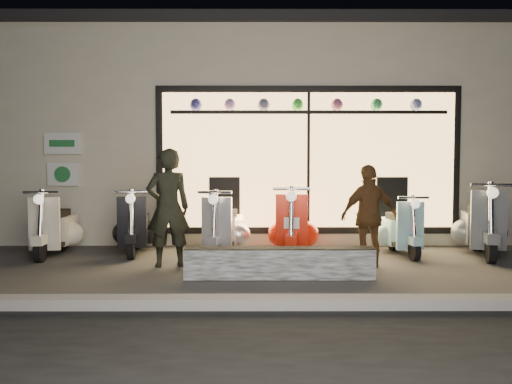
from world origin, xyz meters
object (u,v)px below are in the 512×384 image
graffiti_barrier (279,263)px  scooter_silver (225,229)px  man (168,208)px  woman (369,216)px  scooter_red (293,228)px

graffiti_barrier → scooter_silver: (-0.81, 1.76, 0.21)m
man → woman: man is taller
graffiti_barrier → man: (-1.56, 0.78, 0.65)m
graffiti_barrier → woman: woman is taller
man → scooter_red: bearing=-169.4°
graffiti_barrier → scooter_red: bearing=79.8°
graffiti_barrier → man: size_ratio=1.43×
scooter_silver → woman: bearing=-16.2°
scooter_red → man: (-1.87, -0.93, 0.41)m
graffiti_barrier → scooter_red: 1.75m
scooter_silver → graffiti_barrier: bearing=-56.0°
scooter_red → woman: (1.01, -0.97, 0.30)m
scooter_silver → man: size_ratio=0.85×
scooter_silver → scooter_red: (1.11, -0.05, 0.02)m
scooter_red → man: 2.12m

